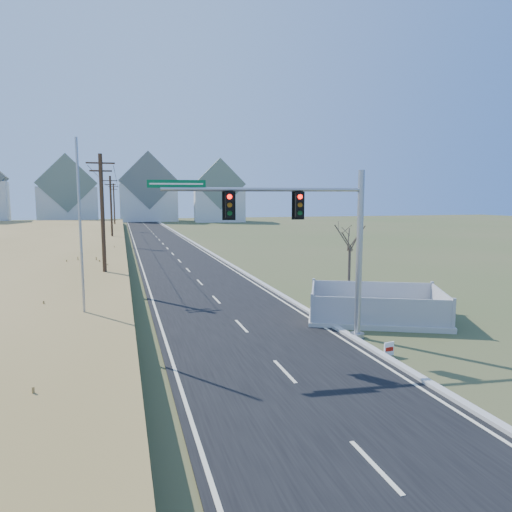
% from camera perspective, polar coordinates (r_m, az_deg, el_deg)
% --- Properties ---
extents(ground, '(260.00, 260.00, 0.00)m').
position_cam_1_polar(ground, '(18.42, 1.40, -12.20)').
color(ground, '#414F26').
rests_on(ground, ground).
extents(road, '(8.00, 180.00, 0.06)m').
position_cam_1_polar(road, '(67.03, -11.85, 1.81)').
color(road, black).
rests_on(road, ground).
extents(curb, '(0.30, 180.00, 0.18)m').
position_cam_1_polar(curb, '(67.48, -8.34, 1.98)').
color(curb, '#B2AFA8').
rests_on(curb, ground).
extents(utility_pole_near, '(1.80, 0.26, 9.00)m').
position_cam_1_polar(utility_pole_near, '(31.59, -18.61, 4.21)').
color(utility_pole_near, '#422D1E').
rests_on(utility_pole_near, ground).
extents(utility_pole_mid, '(1.80, 0.26, 9.00)m').
position_cam_1_polar(utility_pole_mid, '(61.56, -17.64, 5.51)').
color(utility_pole_mid, '#422D1E').
rests_on(utility_pole_mid, ground).
extents(utility_pole_far, '(1.80, 0.26, 9.00)m').
position_cam_1_polar(utility_pole_far, '(91.55, -17.31, 5.96)').
color(utility_pole_far, '#422D1E').
rests_on(utility_pole_far, ground).
extents(condo_nnw, '(14.93, 11.17, 17.03)m').
position_cam_1_polar(condo_nnw, '(125.18, -22.47, 7.01)').
color(condo_nnw, silver).
rests_on(condo_nnw, ground).
extents(condo_n, '(15.27, 10.20, 18.54)m').
position_cam_1_polar(condo_n, '(128.75, -13.34, 7.65)').
color(condo_n, silver).
rests_on(condo_n, ground).
extents(condo_ne, '(14.12, 10.51, 16.52)m').
position_cam_1_polar(condo_ne, '(123.17, -4.66, 7.49)').
color(condo_ne, silver).
rests_on(condo_ne, ground).
extents(traffic_signal_mast, '(9.15, 1.37, 7.32)m').
position_cam_1_polar(traffic_signal_mast, '(19.51, 7.75, 2.33)').
color(traffic_signal_mast, '#9EA0A5').
rests_on(traffic_signal_mast, ground).
extents(fence_enclosure, '(8.01, 6.96, 1.54)m').
position_cam_1_polar(fence_enclosure, '(24.32, 14.71, -6.90)').
color(fence_enclosure, '#B7B5AD').
rests_on(fence_enclosure, ground).
extents(open_sign, '(0.44, 0.10, 0.55)m').
position_cam_1_polar(open_sign, '(18.87, 16.29, -11.09)').
color(open_sign, white).
rests_on(open_sign, ground).
extents(flagpole, '(0.39, 0.39, 8.62)m').
position_cam_1_polar(flagpole, '(20.61, -20.93, -0.75)').
color(flagpole, '#B7B5AD').
rests_on(flagpole, ground).
extents(bare_tree, '(1.90, 1.90, 5.05)m').
position_cam_1_polar(bare_tree, '(26.22, 11.68, 2.55)').
color(bare_tree, '#4C3F33').
rests_on(bare_tree, ground).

